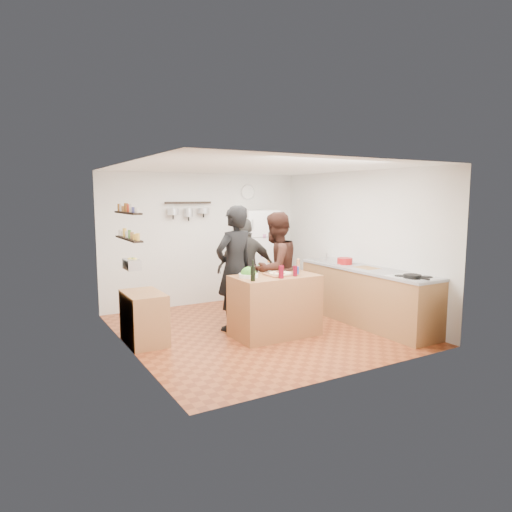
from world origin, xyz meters
TOP-DOWN VIEW (x-y plane):
  - room_shell at (0.00, 0.39)m, footprint 4.20×4.20m
  - prep_island at (0.06, -0.37)m, footprint 1.25×0.72m
  - pizza_board at (0.14, -0.39)m, footprint 0.42×0.34m
  - pizza at (0.14, -0.39)m, footprint 0.34×0.34m
  - salad_bowl at (-0.36, -0.32)m, footprint 0.28×0.28m
  - wine_bottle at (-0.44, -0.59)m, footprint 0.07×0.07m
  - wine_glass_near at (0.01, -0.61)m, footprint 0.08×0.08m
  - wine_glass_far at (0.28, -0.57)m, footprint 0.06×0.06m
  - pepper_mill at (0.51, -0.32)m, footprint 0.05×0.05m
  - salt_canister at (0.36, -0.49)m, footprint 0.08×0.08m
  - person_left at (-0.32, 0.21)m, footprint 0.80×0.63m
  - person_center at (0.38, 0.13)m, footprint 1.06×0.93m
  - person_back at (0.18, 0.75)m, footprint 1.06×0.60m
  - counter_run at (1.70, -0.55)m, footprint 0.63×2.63m
  - stove_top at (1.70, -1.50)m, footprint 0.60×0.62m
  - skillet at (1.60, -1.56)m, footprint 0.25×0.25m
  - sink at (1.70, 0.30)m, footprint 0.50×0.80m
  - cutting_board at (1.70, -0.54)m, footprint 0.30×0.40m
  - red_bowl at (1.65, -0.07)m, footprint 0.26×0.26m
  - fridge at (0.95, 1.75)m, footprint 0.70×0.68m
  - wall_clock at (0.95, 2.08)m, footprint 0.30×0.03m
  - spice_shelf_lower at (-1.93, 0.20)m, footprint 0.12×1.00m
  - spice_shelf_upper at (-1.93, 0.20)m, footprint 0.12×1.00m
  - produce_basket at (-1.90, 0.20)m, footprint 0.18×0.35m
  - side_table at (-1.74, 0.25)m, footprint 0.50×0.80m
  - pot_rack at (-0.35, 2.00)m, footprint 0.90×0.04m

SIDE VIEW (x-z plane):
  - side_table at x=-1.74m, z-range 0.00..0.73m
  - counter_run at x=1.70m, z-range 0.00..0.90m
  - prep_island at x=0.06m, z-range 0.00..0.91m
  - person_back at x=0.18m, z-range 0.00..1.71m
  - fridge at x=0.95m, z-range 0.00..1.80m
  - stove_top at x=1.70m, z-range 0.90..0.92m
  - cutting_board at x=1.70m, z-range 0.90..0.92m
  - person_center at x=0.38m, z-range 0.00..1.82m
  - sink at x=1.70m, z-range 0.90..0.93m
  - pizza_board at x=0.14m, z-range 0.91..0.93m
  - salad_bowl at x=-0.36m, z-range 0.91..0.97m
  - pizza at x=0.14m, z-range 0.93..0.95m
  - skillet at x=1.60m, z-range 0.92..0.97m
  - person_left at x=-0.32m, z-range 0.00..1.93m
  - salt_canister at x=0.36m, z-range 0.91..1.03m
  - red_bowl at x=1.65m, z-range 0.92..1.03m
  - wine_glass_far at x=0.28m, z-range 0.91..1.07m
  - pepper_mill at x=0.51m, z-range 0.91..1.08m
  - wine_glass_near at x=0.01m, z-range 0.91..1.09m
  - wine_bottle at x=-0.44m, z-range 0.91..1.11m
  - produce_basket at x=-1.90m, z-range 1.08..1.22m
  - room_shell at x=0.00m, z-range -0.85..3.35m
  - spice_shelf_lower at x=-1.93m, z-range 1.49..1.51m
  - spice_shelf_upper at x=-1.93m, z-range 1.84..1.86m
  - pot_rack at x=-0.35m, z-range 1.93..1.97m
  - wall_clock at x=0.95m, z-range 2.00..2.30m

